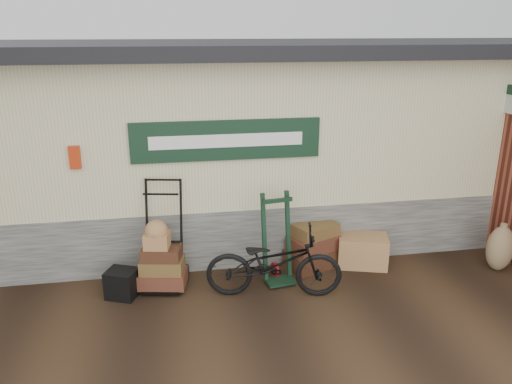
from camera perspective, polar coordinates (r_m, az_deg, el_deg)
The scene contains 9 objects.
ground at distance 6.71m, azimuth 0.56°, elevation -12.30°, with size 80.00×80.00×0.00m, color black.
station_building at distance 8.67m, azimuth -2.76°, elevation 6.29°, with size 14.40×4.10×3.20m.
porter_trolley at distance 6.89m, azimuth -10.57°, elevation -4.71°, with size 0.75×0.57×1.51m, color black, non-canonical shape.
green_barrow at distance 6.93m, azimuth 2.46°, elevation -5.33°, with size 0.46×0.39×1.27m, color black, non-canonical shape.
suitcase_stack at distance 7.48m, azimuth 6.53°, elevation -6.05°, with size 0.77×0.49×0.69m, color #3B2013, non-canonical shape.
wicker_hamper at distance 7.69m, azimuth 12.06°, elevation -6.55°, with size 0.72×0.47×0.47m, color #9C683E.
black_trunk at distance 6.94m, azimuth -15.05°, elevation -10.07°, with size 0.38×0.33×0.38m, color black.
bicycle at distance 6.60m, azimuth 2.06°, elevation -7.71°, with size 1.79×0.63×1.04m, color black.
burlap_sack_left at distance 8.16m, azimuth 26.13°, elevation -5.80°, with size 0.43×0.36×0.69m, color olive.
Camera 1 is at (-1.06, -5.68, 3.41)m, focal length 35.00 mm.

